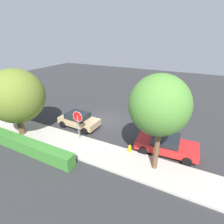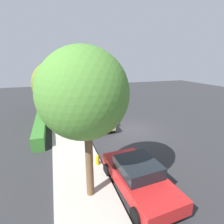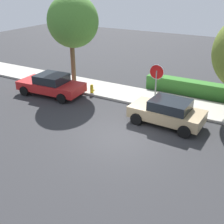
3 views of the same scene
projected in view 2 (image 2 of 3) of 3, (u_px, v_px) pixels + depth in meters
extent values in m
plane|color=#2D2D30|center=(132.00, 129.00, 14.89)|extent=(60.00, 60.00, 0.00)
cube|color=#B2ADA3|center=(70.00, 137.00, 13.29)|extent=(32.00, 2.62, 0.14)
cylinder|color=gray|center=(80.00, 123.00, 13.30)|extent=(0.08, 0.08, 2.23)
cylinder|color=white|center=(80.00, 110.00, 13.00)|extent=(0.87, 0.03, 0.87)
cylinder|color=red|center=(80.00, 110.00, 13.00)|extent=(0.81, 0.04, 0.81)
cube|color=tan|center=(100.00, 121.00, 15.28)|extent=(3.88, 1.94, 0.59)
cube|color=black|center=(99.00, 114.00, 15.27)|extent=(2.03, 1.64, 0.50)
cylinder|color=black|center=(88.00, 120.00, 16.31)|extent=(0.65, 0.25, 0.64)
cylinder|color=black|center=(106.00, 118.00, 16.79)|extent=(0.65, 0.25, 0.64)
cylinder|color=black|center=(92.00, 130.00, 13.93)|extent=(0.65, 0.25, 0.64)
cylinder|color=black|center=(114.00, 128.00, 14.41)|extent=(0.65, 0.25, 0.64)
cube|color=red|center=(139.00, 178.00, 7.83)|extent=(4.47, 2.15, 0.56)
cube|color=black|center=(138.00, 167.00, 7.76)|extent=(1.95, 1.77, 0.53)
cylinder|color=black|center=(107.00, 170.00, 8.88)|extent=(0.65, 0.26, 0.64)
cylinder|color=black|center=(140.00, 162.00, 9.56)|extent=(0.65, 0.26, 0.64)
cylinder|color=black|center=(136.00, 216.00, 6.24)|extent=(0.65, 0.26, 0.64)
cylinder|color=black|center=(178.00, 201.00, 6.92)|extent=(0.65, 0.26, 0.64)
cube|color=white|center=(80.00, 101.00, 22.88)|extent=(3.95, 1.83, 0.55)
cube|color=black|center=(80.00, 97.00, 22.66)|extent=(2.06, 1.60, 0.50)
cylinder|color=black|center=(72.00, 101.00, 23.89)|extent=(0.64, 0.22, 0.64)
cylinder|color=black|center=(85.00, 100.00, 24.45)|extent=(0.64, 0.22, 0.64)
cylinder|color=black|center=(74.00, 106.00, 21.46)|extent=(0.64, 0.22, 0.64)
cylinder|color=black|center=(89.00, 104.00, 22.03)|extent=(0.64, 0.22, 0.64)
cylinder|color=#513823|center=(58.00, 96.00, 22.26)|extent=(0.36, 0.36, 2.68)
ellipsoid|color=#286623|center=(54.00, 73.00, 21.22)|extent=(3.83, 3.83, 3.06)
cylinder|color=brown|center=(57.00, 108.00, 17.28)|extent=(0.52, 0.52, 2.23)
ellipsoid|color=olive|center=(56.00, 84.00, 16.59)|extent=(4.44, 4.44, 4.36)
cylinder|color=brown|center=(89.00, 163.00, 7.13)|extent=(0.31, 0.31, 3.33)
ellipsoid|color=#4C8433|center=(83.00, 94.00, 6.41)|extent=(3.40, 3.40, 3.46)
cylinder|color=gold|center=(97.00, 162.00, 9.64)|extent=(0.22, 0.22, 0.55)
sphere|color=gold|center=(97.00, 157.00, 9.55)|extent=(0.21, 0.21, 0.21)
cylinder|color=gold|center=(97.00, 160.00, 9.76)|extent=(0.08, 0.09, 0.09)
cube|color=#387A2D|center=(41.00, 125.00, 14.65)|extent=(7.93, 0.82, 0.95)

